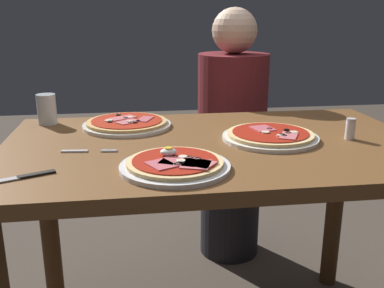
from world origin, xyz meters
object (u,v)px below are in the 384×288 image
Objects in this scene: knife at (20,177)px; salt_shaker at (350,129)px; dining_table at (215,178)px; water_glass_near at (47,111)px; diner_person at (232,144)px; pizza_across_left at (271,136)px; fork at (85,151)px; pizza_across_right at (127,124)px; pizza_foreground at (175,164)px.

salt_shaker reaches higher than knife.
knife is at bearing -155.20° from dining_table.
salt_shaker is at bearing -19.25° from water_glass_near.
knife is at bearing -87.37° from water_glass_near.
diner_person is at bearing 106.63° from salt_shaker.
dining_table is at bearing 178.77° from pizza_across_left.
dining_table is 8.18× the size of fork.
dining_table is 0.41m from fork.
water_glass_near is at bearing 114.09° from fork.
pizza_across_right is 0.29m from water_glass_near.
diner_person is at bearing 42.90° from pizza_across_right.
diner_person is (0.73, 0.91, -0.22)m from knife.
salt_shaker reaches higher than dining_table.
pizza_foreground is 2.64× the size of water_glass_near.
dining_table is at bearing -39.49° from pizza_across_right.
pizza_across_left is at bearing -23.22° from water_glass_near.
pizza_foreground is at bearing -75.00° from pizza_across_right.
diner_person is at bearing 50.06° from fork.
fork is at bearing -113.94° from pizza_across_right.
dining_table is 12.12× the size of water_glass_near.
pizza_across_left is at bearing 34.85° from pizza_foreground.
knife is 2.78× the size of salt_shaker.
salt_shaker is at bearing 106.63° from diner_person.
dining_table is 4.58× the size of pizza_foreground.
knife is (-0.37, -0.01, -0.01)m from pizza_foreground.
diner_person reaches higher than salt_shaker.
knife is (-0.13, -0.19, 0.00)m from fork.
diner_person is at bearing 68.14° from pizza_foreground.
pizza_across_right is (-0.27, 0.22, 0.13)m from dining_table.
pizza_across_left is (0.32, 0.22, -0.00)m from pizza_foreground.
dining_table is 6.96× the size of knife.
salt_shaker reaches higher than pizza_across_left.
diner_person reaches higher than pizza_across_right.
pizza_across_left is at bearing -1.23° from dining_table.
pizza_foreground reaches higher than pizza_across_left.
pizza_foreground is 1.78× the size of fork.
diner_person is (0.60, 0.72, -0.22)m from fork.
pizza_across_left is 0.71m from diner_person.
salt_shaker is at bearing -4.39° from dining_table.
water_glass_near reaches higher than fork.
dining_table is 0.45m from salt_shaker.
diner_person is at bearing 51.11° from knife.
pizza_across_left reaches higher than knife.
pizza_across_right is 0.69m from diner_person.
pizza_foreground is 4.21× the size of salt_shaker.
pizza_across_right is at bearing 140.51° from dining_table.
pizza_across_left is 0.79m from water_glass_near.
pizza_across_right is 0.53m from knife.
pizza_across_right is at bearing 42.90° from diner_person.
knife is at bearing -167.48° from salt_shaker.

